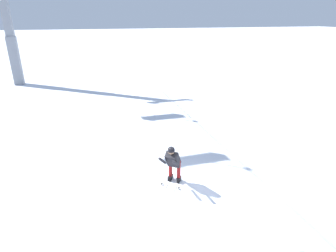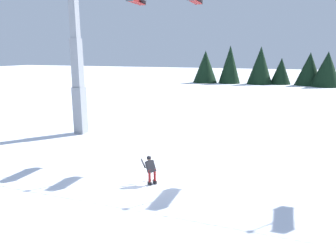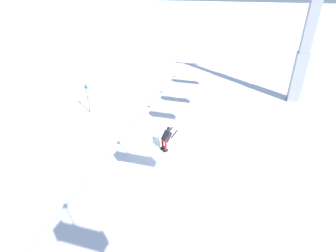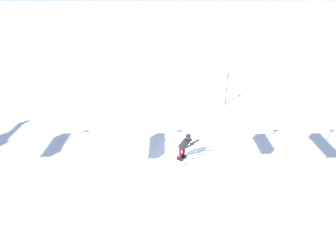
% 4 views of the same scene
% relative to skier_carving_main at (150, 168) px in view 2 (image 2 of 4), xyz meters
% --- Properties ---
extents(ground_plane, '(260.00, 260.00, 0.00)m').
position_rel_skier_carving_main_xyz_m(ground_plane, '(-0.66, 0.07, -0.87)').
color(ground_plane, white).
extents(skier_carving_main, '(1.63, 1.45, 1.65)m').
position_rel_skier_carving_main_xyz_m(skier_carving_main, '(0.00, 0.00, 0.00)').
color(skier_carving_main, white).
rests_on(skier_carving_main, ground_plane).
extents(lift_tower_near, '(0.88, 2.84, 12.53)m').
position_rel_skier_carving_main_xyz_m(lift_tower_near, '(-10.00, 8.07, 4.29)').
color(lift_tower_near, gray).
rests_on(lift_tower_near, ground_plane).
extents(tree_line_ridge, '(31.18, 7.79, 8.42)m').
position_rel_skier_carving_main_xyz_m(tree_line_ridge, '(2.36, 59.49, 2.82)').
color(tree_line_ridge, black).
rests_on(tree_line_ridge, ground_plane).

